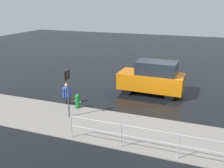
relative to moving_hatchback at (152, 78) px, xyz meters
name	(u,v)px	position (x,y,z in m)	size (l,w,h in m)	color
ground_plane	(164,100)	(-0.87, 0.80, -1.03)	(60.00, 60.00, 0.00)	black
kerb_strip	(148,134)	(-0.87, 5.00, -1.01)	(24.00, 3.20, 0.04)	gray
moving_hatchback	(152,78)	(0.00, 0.00, 0.00)	(3.94, 1.80, 2.06)	orange
fire_hydrant	(78,101)	(3.23, 3.60, -0.63)	(0.42, 0.31, 0.80)	#197A2D
pedestrian	(67,93)	(4.04, 3.28, -0.34)	(0.36, 0.54, 1.22)	blue
metal_railing	(179,142)	(-2.27, 6.42, -0.30)	(8.63, 0.04, 1.05)	#B7BABF
sign_post	(68,87)	(3.12, 4.71, 0.55)	(0.07, 0.44, 2.40)	#4C4C51
puddle_patch	(139,94)	(0.74, 0.34, -1.02)	(4.31, 4.31, 0.01)	black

